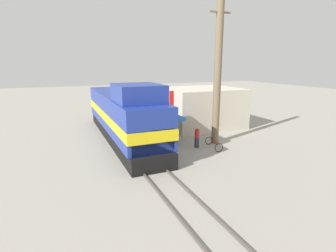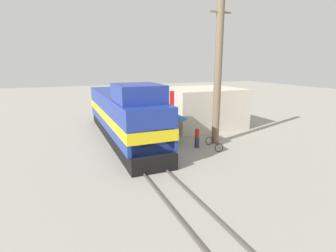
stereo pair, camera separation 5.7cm
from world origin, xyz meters
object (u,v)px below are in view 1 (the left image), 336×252
object	(u,v)px
vendor_umbrella	(173,116)
person_bystander	(197,136)
billboard_sign	(178,102)
locomotive	(124,116)
bicycle	(214,144)
utility_pole	(218,72)

from	to	relation	value
vendor_umbrella	person_bystander	bearing A→B (deg)	-66.43
person_bystander	billboard_sign	bearing A→B (deg)	82.27
person_bystander	vendor_umbrella	bearing A→B (deg)	113.57
locomotive	billboard_sign	world-z (taller)	locomotive
person_bystander	bicycle	bearing A→B (deg)	-29.17
utility_pole	vendor_umbrella	xyz separation A→B (m)	(-2.94, 1.77, -3.53)
utility_pole	person_bystander	distance (m)	5.20
utility_pole	person_bystander	size ratio (longest dim) A/B	6.81
bicycle	locomotive	bearing A→B (deg)	-31.07
billboard_sign	utility_pole	bearing A→B (deg)	-73.70
vendor_umbrella	utility_pole	bearing A→B (deg)	-30.96
billboard_sign	bicycle	xyz separation A→B (m)	(0.46, -5.54, -2.52)
utility_pole	billboard_sign	bearing A→B (deg)	106.30
utility_pole	bicycle	distance (m)	5.53
bicycle	utility_pole	bearing A→B (deg)	-117.18
vendor_umbrella	bicycle	world-z (taller)	vendor_umbrella
person_bystander	locomotive	bearing A→B (deg)	137.80
utility_pole	locomotive	bearing A→B (deg)	150.70
billboard_sign	bicycle	distance (m)	6.10
locomotive	person_bystander	distance (m)	6.36
person_bystander	bicycle	size ratio (longest dim) A/B	0.85
utility_pole	vendor_umbrella	size ratio (longest dim) A/B	4.68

